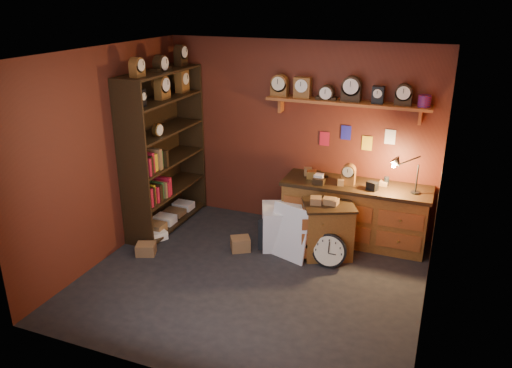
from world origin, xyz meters
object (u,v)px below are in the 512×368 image
object	(u,v)px
shelving_unit	(162,144)
workbench	(355,209)
low_cabinet	(328,227)
big_round_clock	(329,251)

from	to	relation	value
shelving_unit	workbench	distance (m)	2.88
workbench	low_cabinet	size ratio (longest dim) A/B	2.44
shelving_unit	big_round_clock	world-z (taller)	shelving_unit
workbench	big_round_clock	xyz separation A→B (m)	(-0.14, -0.82, -0.26)
workbench	low_cabinet	distance (m)	0.60
workbench	low_cabinet	world-z (taller)	workbench
low_cabinet	workbench	bearing A→B (deg)	41.25
shelving_unit	low_cabinet	distance (m)	2.63
low_cabinet	big_round_clock	world-z (taller)	low_cabinet
shelving_unit	low_cabinet	size ratio (longest dim) A/B	3.12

